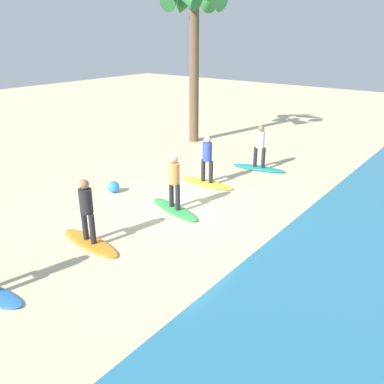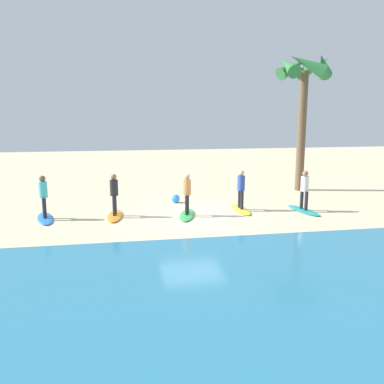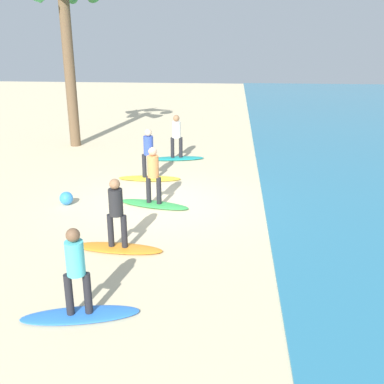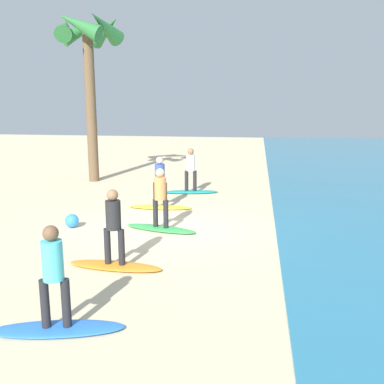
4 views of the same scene
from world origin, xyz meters
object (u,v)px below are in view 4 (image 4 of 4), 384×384
object	(u,v)px
surfer_yellow	(160,178)
palm_tree	(88,46)
surfer_teal	(191,166)
surfboard_green	(161,228)
surfer_green	(160,194)
surfboard_yellow	(160,207)
beach_ball	(72,221)
surfboard_blue	(57,329)
surfboard_orange	(115,266)
surfer_orange	(114,222)
surfboard_teal	(191,192)
surfer_blue	(53,269)

from	to	relation	value
surfer_yellow	palm_tree	bearing A→B (deg)	-138.24
surfer_teal	surfer_yellow	world-z (taller)	same
surfboard_green	surfer_green	distance (m)	0.99
surfer_teal	surfboard_yellow	distance (m)	2.82
surfboard_yellow	surfboard_green	xyz separation A→B (m)	(2.40, 0.54, 0.00)
surfer_green	beach_ball	xyz separation A→B (m)	(0.11, -2.54, -0.84)
beach_ball	surfer_yellow	bearing A→B (deg)	141.52
surfboard_yellow	surfer_yellow	xyz separation A→B (m)	(0.00, 0.00, 0.99)
surfer_green	surfer_yellow	bearing A→B (deg)	-167.21
palm_tree	beach_ball	size ratio (longest dim) A/B	18.42
surfer_yellow	surfboard_blue	xyz separation A→B (m)	(7.95, 0.10, -0.99)
surfboard_green	surfboard_orange	size ratio (longest dim) A/B	1.00
surfer_yellow	surfer_orange	distance (m)	5.27
surfboard_green	beach_ball	distance (m)	2.55
surfer_yellow	surfer_green	size ratio (longest dim) A/B	1.00
surfboard_teal	surfboard_green	xyz separation A→B (m)	(4.97, -0.09, 0.00)
surfer_yellow	surfboard_orange	bearing A→B (deg)	1.81
surfboard_teal	surfer_green	distance (m)	5.06
surfboard_orange	surfboard_teal	bearing A→B (deg)	90.86
surfer_orange	beach_ball	size ratio (longest dim) A/B	4.24
surfer_teal	surfboard_green	xyz separation A→B (m)	(4.97, -0.09, -0.99)
surfer_blue	surfboard_orange	bearing A→B (deg)	178.68
surfer_orange	surfer_yellow	bearing A→B (deg)	-178.19
surfer_teal	beach_ball	world-z (taller)	surfer_teal
surfer_teal	beach_ball	size ratio (longest dim) A/B	4.24
surfer_green	surfboard_blue	size ratio (longest dim) A/B	0.78
surfboard_orange	surfboard_blue	size ratio (longest dim) A/B	1.00
surfboard_green	palm_tree	size ratio (longest dim) A/B	0.29
surfer_yellow	surfboard_green	bearing A→B (deg)	12.79
surfboard_yellow	surfer_orange	size ratio (longest dim) A/B	1.28
beach_ball	surfer_blue	bearing A→B (deg)	21.15
beach_ball	surfer_green	bearing A→B (deg)	92.57
surfer_yellow	surfboard_teal	bearing A→B (deg)	166.13
surfboard_teal	surfer_orange	world-z (taller)	surfer_orange
surfboard_teal	beach_ball	distance (m)	5.72
surfer_teal	beach_ball	distance (m)	5.78
surfer_green	palm_tree	size ratio (longest dim) A/B	0.23
surfboard_green	surfer_yellow	bearing A→B (deg)	117.03
surfboard_teal	beach_ball	size ratio (longest dim) A/B	5.43
surfer_orange	palm_tree	distance (m)	11.55
surfer_green	surfboard_orange	world-z (taller)	surfer_green
surfboard_yellow	palm_tree	world-z (taller)	palm_tree
surfboard_teal	surfboard_yellow	size ratio (longest dim) A/B	1.00
surfboard_blue	surfboard_teal	bearing A→B (deg)	74.65
surfer_teal	surfer_blue	size ratio (longest dim) A/B	1.00
surfboard_green	surfboard_teal	bearing A→B (deg)	103.22
surfboard_green	beach_ball	xyz separation A→B (m)	(0.11, -2.54, 0.15)
surfboard_orange	surfer_orange	size ratio (longest dim) A/B	1.28
surfer_orange	palm_tree	xyz separation A→B (m)	(-9.72, -4.14, 4.68)
surfboard_blue	surfer_blue	bearing A→B (deg)	-0.00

